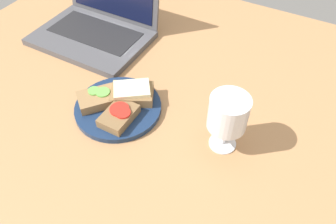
# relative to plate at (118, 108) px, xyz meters

# --- Properties ---
(wooden_table) EXTENTS (1.40, 1.40, 0.03)m
(wooden_table) POSITION_rel_plate_xyz_m (0.05, -0.02, -0.02)
(wooden_table) COLOR #B27F51
(wooden_table) RESTS_ON ground
(plate) EXTENTS (0.22, 0.22, 0.01)m
(plate) POSITION_rel_plate_xyz_m (0.00, 0.00, 0.00)
(plate) COLOR navy
(plate) RESTS_ON wooden_table
(sandwich_with_tomato) EXTENTS (0.06, 0.09, 0.03)m
(sandwich_with_tomato) POSITION_rel_plate_xyz_m (0.03, -0.03, 0.02)
(sandwich_with_tomato) COLOR brown
(sandwich_with_tomato) RESTS_ON plate
(sandwich_with_cheese) EXTENTS (0.13, 0.11, 0.03)m
(sandwich_with_cheese) POSITION_rel_plate_xyz_m (0.02, 0.04, 0.02)
(sandwich_with_cheese) COLOR brown
(sandwich_with_cheese) RESTS_ON plate
(sandwich_with_cucumber) EXTENTS (0.12, 0.13, 0.03)m
(sandwich_with_cucumber) POSITION_rel_plate_xyz_m (-0.05, -0.01, 0.02)
(sandwich_with_cucumber) COLOR #937047
(sandwich_with_cucumber) RESTS_ON plate
(wine_glass) EXTENTS (0.09, 0.09, 0.15)m
(wine_glass) POSITION_rel_plate_xyz_m (0.27, 0.03, 0.09)
(wine_glass) COLOR white
(wine_glass) RESTS_ON wooden_table
(laptop) EXTENTS (0.35, 0.27, 0.20)m
(laptop) POSITION_rel_plate_xyz_m (-0.25, 0.24, 0.03)
(laptop) COLOR #4C4C51
(laptop) RESTS_ON wooden_table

